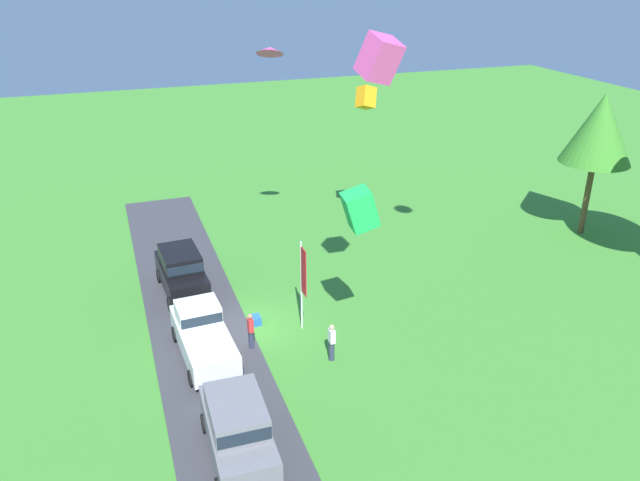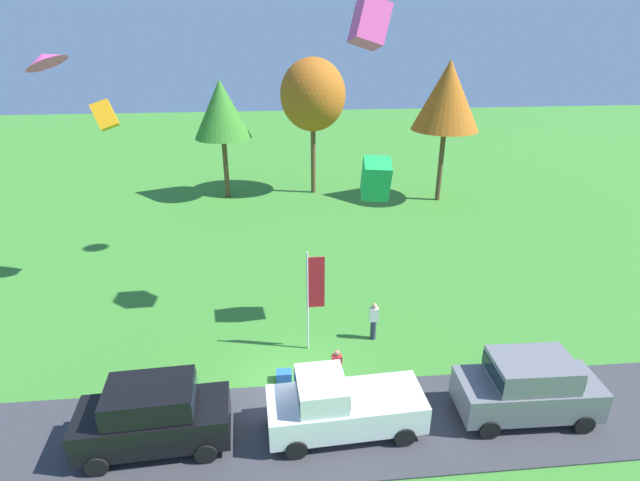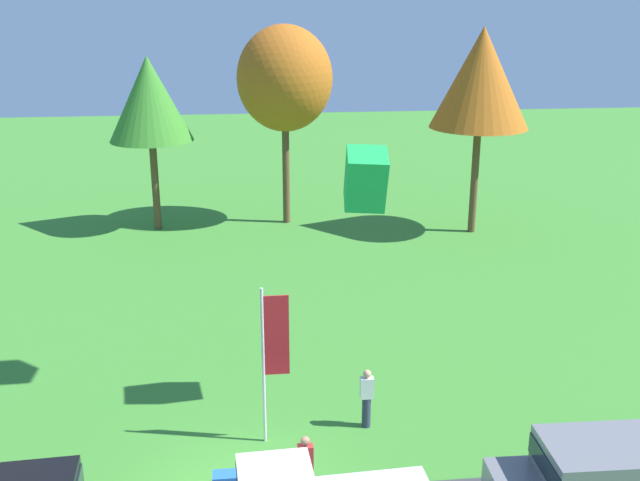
% 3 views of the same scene
% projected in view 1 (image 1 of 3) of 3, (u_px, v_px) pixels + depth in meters
% --- Properties ---
extents(ground_plane, '(120.00, 120.00, 0.00)m').
position_uv_depth(ground_plane, '(246.00, 328.00, 28.44)').
color(ground_plane, '#3D842D').
extents(pavement_strip, '(36.00, 4.40, 0.06)m').
position_uv_depth(pavement_strip, '(202.00, 336.00, 27.82)').
color(pavement_strip, '#38383D').
rests_on(pavement_strip, ground).
extents(car_suv_near_entrance, '(4.70, 2.25, 2.28)m').
position_uv_depth(car_suv_near_entrance, '(181.00, 270.00, 30.91)').
color(car_suv_near_entrance, black).
rests_on(car_suv_near_entrance, ground).
extents(car_pickup_mid_row, '(5.10, 2.26, 2.14)m').
position_uv_depth(car_pickup_mid_row, '(202.00, 333.00, 26.04)').
color(car_pickup_mid_row, white).
rests_on(car_pickup_mid_row, ground).
extents(car_suv_far_end, '(4.65, 2.14, 2.28)m').
position_uv_depth(car_suv_far_end, '(237.00, 427.00, 20.59)').
color(car_suv_far_end, slate).
rests_on(car_suv_far_end, ground).
extents(person_watching_sky, '(0.36, 0.24, 1.71)m').
position_uv_depth(person_watching_sky, '(251.00, 331.00, 26.61)').
color(person_watching_sky, '#2D334C').
rests_on(person_watching_sky, ground).
extents(person_beside_suv, '(0.36, 0.24, 1.71)m').
position_uv_depth(person_beside_suv, '(332.00, 342.00, 25.86)').
color(person_beside_suv, '#2D334C').
rests_on(person_beside_suv, ground).
extents(tree_far_right, '(4.04, 4.04, 8.53)m').
position_uv_depth(tree_far_right, '(600.00, 129.00, 35.68)').
color(tree_far_right, brown).
rests_on(tree_far_right, ground).
extents(flag_banner, '(0.71, 0.08, 4.35)m').
position_uv_depth(flag_banner, '(303.00, 277.00, 27.13)').
color(flag_banner, silver).
rests_on(flag_banner, ground).
extents(cooler_box, '(0.56, 0.40, 0.40)m').
position_uv_depth(cooler_box, '(256.00, 320.00, 28.71)').
color(cooler_box, blue).
rests_on(cooler_box, ground).
extents(kite_box_low_drifter, '(1.30, 1.22, 1.51)m').
position_uv_depth(kite_box_low_drifter, '(366.00, 97.00, 34.31)').
color(kite_box_low_drifter, orange).
extents(kite_box_trailing_tail, '(1.15, 1.52, 1.74)m').
position_uv_depth(kite_box_trailing_tail, '(360.00, 209.00, 23.75)').
color(kite_box_trailing_tail, green).
extents(kite_box_high_right, '(1.56, 1.52, 1.92)m').
position_uv_depth(kite_box_high_right, '(379.00, 58.00, 21.97)').
color(kite_box_high_right, '#EA4C9E').
extents(kite_delta_high_left, '(1.86, 1.85, 0.88)m').
position_uv_depth(kite_delta_high_left, '(270.00, 50.00, 31.42)').
color(kite_delta_high_left, '#EA4C9E').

